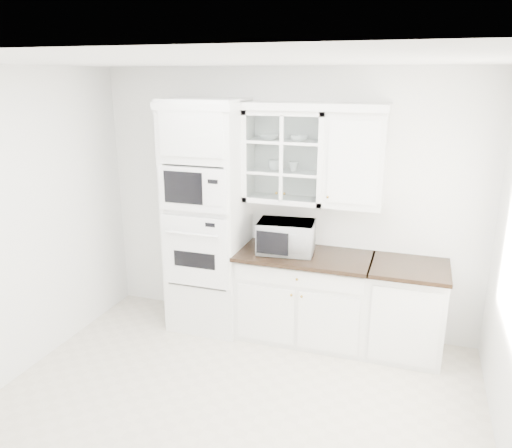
% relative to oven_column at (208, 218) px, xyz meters
% --- Properties ---
extents(ground, '(4.00, 3.50, 0.01)m').
position_rel_oven_column_xyz_m(ground, '(0.75, -1.42, -1.19)').
color(ground, beige).
rests_on(ground, ground).
extents(room_shell, '(4.00, 3.50, 2.70)m').
position_rel_oven_column_xyz_m(room_shell, '(0.75, -0.99, 0.58)').
color(room_shell, white).
rests_on(room_shell, ground).
extents(oven_column, '(0.76, 0.68, 2.40)m').
position_rel_oven_column_xyz_m(oven_column, '(0.00, 0.00, 0.00)').
color(oven_column, white).
rests_on(oven_column, ground).
extents(base_cabinet_run, '(1.32, 0.67, 0.92)m').
position_rel_oven_column_xyz_m(base_cabinet_run, '(1.03, 0.03, -0.74)').
color(base_cabinet_run, white).
rests_on(base_cabinet_run, ground).
extents(extra_base_cabinet, '(0.72, 0.67, 0.92)m').
position_rel_oven_column_xyz_m(extra_base_cabinet, '(2.03, 0.03, -0.74)').
color(extra_base_cabinet, white).
rests_on(extra_base_cabinet, ground).
extents(upper_cabinet_glass, '(0.80, 0.33, 0.90)m').
position_rel_oven_column_xyz_m(upper_cabinet_glass, '(0.78, 0.17, 0.65)').
color(upper_cabinet_glass, white).
rests_on(upper_cabinet_glass, room_shell).
extents(upper_cabinet_solid, '(0.55, 0.33, 0.90)m').
position_rel_oven_column_xyz_m(upper_cabinet_solid, '(1.46, 0.17, 0.65)').
color(upper_cabinet_solid, white).
rests_on(upper_cabinet_solid, room_shell).
extents(crown_molding, '(2.14, 0.38, 0.07)m').
position_rel_oven_column_xyz_m(crown_molding, '(0.68, 0.14, 1.14)').
color(crown_molding, white).
rests_on(crown_molding, room_shell).
extents(countertop_microwave, '(0.59, 0.51, 0.32)m').
position_rel_oven_column_xyz_m(countertop_microwave, '(0.84, 0.03, -0.12)').
color(countertop_microwave, white).
rests_on(countertop_microwave, base_cabinet_run).
extents(bowl_a, '(0.23, 0.23, 0.05)m').
position_rel_oven_column_xyz_m(bowl_a, '(0.61, 0.17, 0.83)').
color(bowl_a, white).
rests_on(bowl_a, upper_cabinet_glass).
extents(bowl_b, '(0.19, 0.19, 0.05)m').
position_rel_oven_column_xyz_m(bowl_b, '(0.91, 0.16, 0.84)').
color(bowl_b, white).
rests_on(bowl_b, upper_cabinet_glass).
extents(cup_a, '(0.14, 0.14, 0.10)m').
position_rel_oven_column_xyz_m(cup_a, '(0.68, 0.15, 0.56)').
color(cup_a, white).
rests_on(cup_a, upper_cabinet_glass).
extents(cup_b, '(0.11, 0.11, 0.09)m').
position_rel_oven_column_xyz_m(cup_b, '(0.86, 0.18, 0.56)').
color(cup_b, white).
rests_on(cup_b, upper_cabinet_glass).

